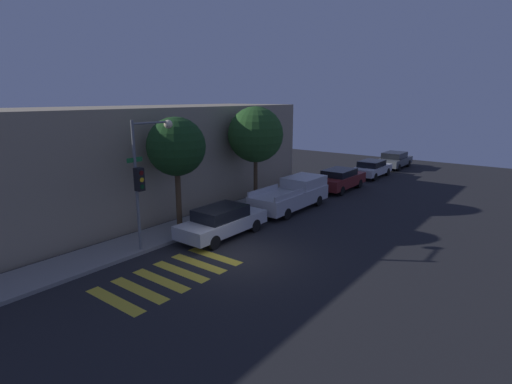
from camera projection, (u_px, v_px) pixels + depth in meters
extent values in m
plane|color=black|center=(238.00, 257.00, 15.69)|extent=(60.00, 60.00, 0.00)
cube|color=gray|center=(166.00, 233.00, 18.22)|extent=(26.00, 2.19, 0.14)
cube|color=gray|center=(105.00, 164.00, 20.25)|extent=(26.00, 6.00, 5.64)
cube|color=gold|center=(115.00, 301.00, 12.33)|extent=(0.45, 2.60, 0.00)
cube|color=gold|center=(139.00, 290.00, 13.03)|extent=(0.45, 2.60, 0.00)
cube|color=gold|center=(161.00, 280.00, 13.72)|extent=(0.45, 2.60, 0.00)
cube|color=gold|center=(180.00, 271.00, 14.41)|extent=(0.45, 2.60, 0.00)
cube|color=gold|center=(198.00, 263.00, 15.10)|extent=(0.45, 2.60, 0.00)
cube|color=gold|center=(215.00, 256.00, 15.79)|extent=(0.45, 2.60, 0.00)
cylinder|color=slate|center=(137.00, 189.00, 15.58)|extent=(0.12, 0.12, 5.30)
cube|color=black|center=(139.00, 179.00, 15.36)|extent=(0.30, 0.30, 0.90)
cylinder|color=#4C0C0C|center=(141.00, 173.00, 15.21)|extent=(0.18, 0.02, 0.18)
cylinder|color=yellow|center=(142.00, 180.00, 15.27)|extent=(0.18, 0.02, 0.18)
cylinder|color=#0C3819|center=(142.00, 187.00, 15.33)|extent=(0.18, 0.02, 0.18)
cube|color=#19662D|center=(135.00, 160.00, 15.32)|extent=(0.70, 0.02, 0.18)
cylinder|color=slate|center=(151.00, 123.00, 15.67)|extent=(1.74, 0.08, 0.08)
sphere|color=#F9E5B2|center=(168.00, 124.00, 16.37)|extent=(0.36, 0.36, 0.36)
cube|color=#B7BABF|center=(223.00, 224.00, 17.91)|extent=(4.48, 1.70, 0.58)
cube|color=black|center=(221.00, 213.00, 17.70)|extent=(2.33, 1.50, 0.51)
cylinder|color=black|center=(230.00, 220.00, 19.50)|extent=(0.60, 0.22, 0.60)
cylinder|color=black|center=(255.00, 226.00, 18.60)|extent=(0.60, 0.22, 0.60)
cylinder|color=black|center=(188.00, 235.00, 17.36)|extent=(0.60, 0.22, 0.60)
cylinder|color=black|center=(214.00, 242.00, 16.46)|extent=(0.60, 0.22, 0.60)
cube|color=#BCBCC1|center=(290.00, 198.00, 22.18)|extent=(5.38, 1.92, 0.79)
cube|color=#BCBCC1|center=(304.00, 181.00, 23.16)|extent=(2.42, 1.77, 0.57)
cube|color=#BCBCC1|center=(263.00, 191.00, 21.52)|extent=(2.69, 0.08, 0.28)
cube|color=#BCBCC1|center=(290.00, 195.00, 20.51)|extent=(2.69, 0.08, 0.28)
cylinder|color=black|center=(293.00, 196.00, 24.07)|extent=(0.60, 0.22, 0.60)
cylinder|color=black|center=(318.00, 201.00, 23.04)|extent=(0.60, 0.22, 0.60)
cylinder|color=black|center=(259.00, 208.00, 21.50)|extent=(0.60, 0.22, 0.60)
cylinder|color=black|center=(286.00, 214.00, 20.46)|extent=(0.60, 0.22, 0.60)
cube|color=maroon|center=(340.00, 180.00, 26.97)|extent=(4.52, 1.82, 0.70)
cube|color=black|center=(339.00, 172.00, 26.76)|extent=(2.35, 1.61, 0.43)
cylinder|color=black|center=(338.00, 181.00, 28.62)|extent=(0.60, 0.22, 0.60)
cylinder|color=black|center=(359.00, 184.00, 27.65)|extent=(0.60, 0.22, 0.60)
cylinder|color=black|center=(319.00, 187.00, 26.46)|extent=(0.60, 0.22, 0.60)
cylinder|color=black|center=(341.00, 191.00, 25.49)|extent=(0.60, 0.22, 0.60)
cube|color=silver|center=(372.00, 170.00, 31.36)|extent=(4.33, 1.73, 0.56)
cube|color=black|center=(372.00, 163.00, 31.16)|extent=(2.25, 1.52, 0.45)
cylinder|color=black|center=(369.00, 170.00, 32.92)|extent=(0.60, 0.22, 0.60)
cylinder|color=black|center=(387.00, 172.00, 32.00)|extent=(0.60, 0.22, 0.60)
cylinder|color=black|center=(355.00, 175.00, 30.84)|extent=(0.60, 0.22, 0.60)
cylinder|color=black|center=(375.00, 177.00, 29.93)|extent=(0.60, 0.22, 0.60)
cube|color=#4C5156|center=(394.00, 161.00, 35.38)|extent=(4.41, 1.83, 0.60)
cube|color=black|center=(394.00, 155.00, 35.16)|extent=(2.29, 1.61, 0.51)
cylinder|color=black|center=(390.00, 162.00, 36.99)|extent=(0.60, 0.22, 0.60)
cylinder|color=black|center=(408.00, 163.00, 36.01)|extent=(0.60, 0.22, 0.60)
cylinder|color=black|center=(379.00, 166.00, 34.88)|extent=(0.60, 0.22, 0.60)
cylinder|color=black|center=(398.00, 168.00, 33.90)|extent=(0.60, 0.22, 0.60)
cylinder|color=#4C3823|center=(179.00, 200.00, 18.51)|extent=(0.26, 0.26, 2.98)
sphere|color=#193D19|center=(176.00, 146.00, 17.93)|extent=(2.66, 2.66, 2.66)
cylinder|color=#4C3823|center=(256.00, 180.00, 23.04)|extent=(0.23, 0.23, 2.92)
sphere|color=#234C1E|center=(256.00, 134.00, 22.43)|extent=(3.13, 3.13, 3.13)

